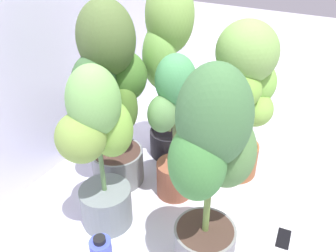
# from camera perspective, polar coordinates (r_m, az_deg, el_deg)

# --- Properties ---
(ground_plane) EXTENTS (8.00, 8.00, 0.00)m
(ground_plane) POSITION_cam_1_polar(r_m,az_deg,el_deg) (1.81, 5.05, -12.58)
(ground_plane) COLOR silver
(ground_plane) RESTS_ON ground
(potted_plant_center) EXTENTS (0.31, 0.25, 0.75)m
(potted_plant_center) POSITION_cam_1_polar(r_m,az_deg,el_deg) (1.63, 1.28, 0.24)
(potted_plant_center) COLOR brown
(potted_plant_center) RESTS_ON ground
(potted_plant_back_center) EXTENTS (0.38, 0.29, 0.95)m
(potted_plant_back_center) POSITION_cam_1_polar(r_m,az_deg,el_deg) (1.69, -8.93, 5.75)
(potted_plant_back_center) COLOR gray
(potted_plant_back_center) RESTS_ON ground
(potted_plant_back_left) EXTENTS (0.38, 0.29, 0.78)m
(potted_plant_back_left) POSITION_cam_1_polar(r_m,az_deg,el_deg) (1.48, -10.99, -2.98)
(potted_plant_back_left) COLOR slate
(potted_plant_back_left) RESTS_ON ground
(potted_plant_front_right) EXTENTS (0.50, 0.39, 0.84)m
(potted_plant_front_right) POSITION_cam_1_polar(r_m,az_deg,el_deg) (1.78, 12.07, 5.74)
(potted_plant_front_right) COLOR #975931
(potted_plant_front_right) RESTS_ON ground
(potted_plant_front_left) EXTENTS (0.43, 0.34, 0.89)m
(potted_plant_front_left) POSITION_cam_1_polar(r_m,az_deg,el_deg) (1.23, 6.91, -6.48)
(potted_plant_front_left) COLOR gray
(potted_plant_front_left) RESTS_ON ground
(potted_plant_back_right) EXTENTS (0.32, 0.32, 1.00)m
(potted_plant_back_right) POSITION_cam_1_polar(r_m,az_deg,el_deg) (1.85, -0.12, 10.94)
(potted_plant_back_right) COLOR black
(potted_plant_back_right) RESTS_ON ground
(cell_phone) EXTENTS (0.15, 0.08, 0.01)m
(cell_phone) POSITION_cam_1_polar(r_m,az_deg,el_deg) (1.74, 17.97, -16.80)
(cell_phone) COLOR white
(cell_phone) RESTS_ON ground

